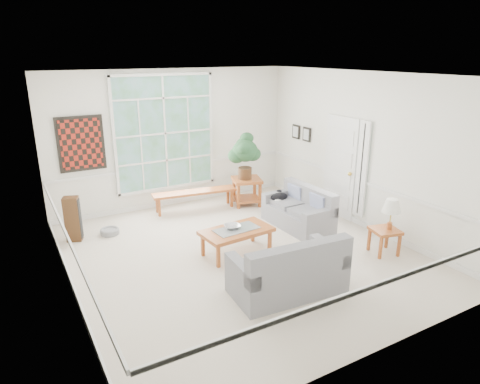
% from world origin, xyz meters
% --- Properties ---
extents(floor, '(5.50, 6.00, 0.01)m').
position_xyz_m(floor, '(0.00, 0.00, -0.01)').
color(floor, beige).
rests_on(floor, ground).
extents(ceiling, '(5.50, 6.00, 0.02)m').
position_xyz_m(ceiling, '(0.00, 0.00, 3.00)').
color(ceiling, white).
rests_on(ceiling, ground).
extents(wall_back, '(5.50, 0.02, 3.00)m').
position_xyz_m(wall_back, '(0.00, 3.00, 1.50)').
color(wall_back, white).
rests_on(wall_back, ground).
extents(wall_front, '(5.50, 0.02, 3.00)m').
position_xyz_m(wall_front, '(0.00, -3.00, 1.50)').
color(wall_front, white).
rests_on(wall_front, ground).
extents(wall_left, '(0.02, 6.00, 3.00)m').
position_xyz_m(wall_left, '(-2.75, 0.00, 1.50)').
color(wall_left, white).
rests_on(wall_left, ground).
extents(wall_right, '(0.02, 6.00, 3.00)m').
position_xyz_m(wall_right, '(2.75, 0.00, 1.50)').
color(wall_right, white).
rests_on(wall_right, ground).
extents(window_back, '(2.30, 0.08, 2.40)m').
position_xyz_m(window_back, '(-0.20, 2.96, 1.65)').
color(window_back, white).
rests_on(window_back, wall_back).
extents(entry_door, '(0.08, 0.90, 2.10)m').
position_xyz_m(entry_door, '(2.71, 0.60, 1.05)').
color(entry_door, white).
rests_on(entry_door, floor).
extents(door_sidelight, '(0.08, 0.26, 1.90)m').
position_xyz_m(door_sidelight, '(2.71, -0.03, 1.15)').
color(door_sidelight, white).
rests_on(door_sidelight, wall_right).
extents(wall_art, '(0.90, 0.06, 1.10)m').
position_xyz_m(wall_art, '(-1.95, 2.95, 1.60)').
color(wall_art, '#58170F').
rests_on(wall_art, wall_back).
extents(wall_frame_near, '(0.04, 0.26, 0.32)m').
position_xyz_m(wall_frame_near, '(2.71, 1.75, 1.55)').
color(wall_frame_near, black).
rests_on(wall_frame_near, wall_right).
extents(wall_frame_far, '(0.04, 0.26, 0.32)m').
position_xyz_m(wall_frame_far, '(2.71, 2.15, 1.55)').
color(wall_frame_far, black).
rests_on(wall_frame_far, wall_right).
extents(loveseat_right, '(0.79, 1.49, 0.80)m').
position_xyz_m(loveseat_right, '(1.59, 0.49, 0.40)').
color(loveseat_right, slate).
rests_on(loveseat_right, floor).
extents(loveseat_front, '(1.67, 0.96, 0.87)m').
position_xyz_m(loveseat_front, '(-0.02, -1.40, 0.44)').
color(loveseat_front, slate).
rests_on(loveseat_front, floor).
extents(coffee_table, '(1.25, 0.75, 0.45)m').
position_xyz_m(coffee_table, '(-0.06, 0.04, 0.22)').
color(coffee_table, '#A24F21').
rests_on(coffee_table, floor).
extents(pewter_bowl, '(0.37, 0.37, 0.08)m').
position_xyz_m(pewter_bowl, '(-0.10, 0.11, 0.49)').
color(pewter_bowl, '#A4A4A9').
rests_on(pewter_bowl, coffee_table).
extents(window_bench, '(1.86, 0.62, 0.43)m').
position_xyz_m(window_bench, '(0.20, 2.38, 0.21)').
color(window_bench, '#A24F21').
rests_on(window_bench, floor).
extents(end_table, '(0.77, 0.77, 0.62)m').
position_xyz_m(end_table, '(1.37, 2.12, 0.31)').
color(end_table, '#A24F21').
rests_on(end_table, floor).
extents(houseplant, '(0.79, 0.79, 1.05)m').
position_xyz_m(houseplant, '(1.32, 2.12, 1.14)').
color(houseplant, '#214A29').
rests_on(houseplant, end_table).
extents(side_table, '(0.54, 0.54, 0.45)m').
position_xyz_m(side_table, '(2.15, -1.21, 0.23)').
color(side_table, '#A24F21').
rests_on(side_table, floor).
extents(table_lamp, '(0.44, 0.44, 0.54)m').
position_xyz_m(table_lamp, '(2.21, -1.24, 0.72)').
color(table_lamp, silver).
rests_on(table_lamp, side_table).
extents(pet_bed, '(0.49, 0.49, 0.11)m').
position_xyz_m(pet_bed, '(-1.77, 1.97, 0.06)').
color(pet_bed, gray).
rests_on(pet_bed, floor).
extents(floor_speaker, '(0.32, 0.29, 0.84)m').
position_xyz_m(floor_speaker, '(-2.40, 2.00, 0.42)').
color(floor_speaker, '#402612').
rests_on(floor_speaker, floor).
extents(cat, '(0.44, 0.36, 0.18)m').
position_xyz_m(cat, '(1.49, 1.01, 0.50)').
color(cat, black).
rests_on(cat, loveseat_right).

